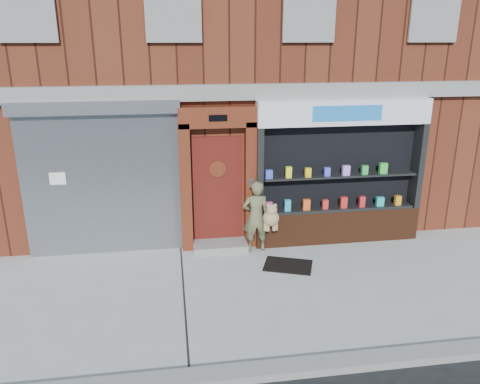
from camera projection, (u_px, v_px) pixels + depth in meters
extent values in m
plane|color=#9E9E99|center=(274.00, 288.00, 8.11)|extent=(80.00, 80.00, 0.00)
cube|color=gray|center=(310.00, 367.00, 6.07)|extent=(60.00, 0.30, 0.12)
cube|color=#552113|center=(228.00, 43.00, 12.50)|extent=(12.00, 8.00, 8.00)
cube|color=gray|center=(256.00, 92.00, 8.93)|extent=(12.00, 0.16, 0.30)
cube|color=black|center=(309.00, 0.00, 8.61)|extent=(0.90, 0.06, 1.40)
cube|color=gray|center=(310.00, 0.00, 8.57)|extent=(1.00, 0.06, 1.50)
cube|color=black|center=(435.00, 1.00, 8.96)|extent=(0.90, 0.06, 1.40)
cube|color=gray|center=(436.00, 1.00, 8.92)|extent=(1.00, 0.06, 1.50)
cube|color=gray|center=(103.00, 186.00, 9.07)|extent=(3.00, 0.10, 2.80)
cube|color=slate|center=(95.00, 108.00, 8.54)|extent=(3.10, 0.30, 0.24)
cube|color=white|center=(58.00, 179.00, 8.84)|extent=(0.30, 0.01, 0.24)
cube|color=#4C1A0D|center=(186.00, 188.00, 9.26)|extent=(0.22, 0.28, 2.60)
cube|color=#4C1A0D|center=(250.00, 185.00, 9.44)|extent=(0.22, 0.28, 2.60)
cube|color=#4C1A0D|center=(217.00, 117.00, 8.91)|extent=(1.50, 0.28, 0.40)
cube|color=black|center=(218.00, 118.00, 8.77)|extent=(0.35, 0.01, 0.12)
cube|color=#52140F|center=(218.00, 190.00, 9.48)|extent=(1.00, 0.06, 2.20)
cylinder|color=black|center=(218.00, 169.00, 9.30)|extent=(0.28, 0.02, 0.28)
cylinder|color=#4C1A0D|center=(218.00, 169.00, 9.29)|extent=(0.34, 0.02, 0.34)
cube|color=gray|center=(220.00, 246.00, 9.58)|extent=(1.10, 0.55, 0.15)
cube|color=slate|center=(252.00, 183.00, 9.27)|extent=(0.10, 0.02, 0.18)
cube|color=#4F2512|center=(336.00, 225.00, 9.94)|extent=(3.50, 0.40, 0.70)
cube|color=black|center=(259.00, 171.00, 9.31)|extent=(0.12, 0.40, 1.80)
cube|color=black|center=(417.00, 165.00, 9.79)|extent=(0.12, 0.40, 1.80)
cube|color=black|center=(337.00, 166.00, 9.73)|extent=(3.30, 0.03, 1.80)
cube|color=black|center=(337.00, 208.00, 9.82)|extent=(3.20, 0.36, 0.06)
cube|color=black|center=(339.00, 175.00, 9.60)|extent=(3.20, 0.36, 0.04)
cube|color=white|center=(344.00, 112.00, 9.19)|extent=(3.50, 0.40, 0.50)
cube|color=blue|center=(348.00, 113.00, 9.00)|extent=(1.40, 0.01, 0.30)
cube|color=#D64791|center=(268.00, 207.00, 9.49)|extent=(0.16, 0.09, 0.21)
cube|color=#27A2C3|center=(287.00, 205.00, 9.55)|extent=(0.12, 0.09, 0.24)
cube|color=#FE581A|center=(306.00, 205.00, 9.60)|extent=(0.14, 0.09, 0.23)
cube|color=red|center=(325.00, 204.00, 9.67)|extent=(0.12, 0.09, 0.20)
cube|color=red|center=(344.00, 202.00, 9.72)|extent=(0.13, 0.09, 0.24)
cube|color=red|center=(362.00, 202.00, 9.77)|extent=(0.12, 0.09, 0.23)
cube|color=#22AAAC|center=(380.00, 201.00, 9.84)|extent=(0.16, 0.09, 0.20)
cube|color=orange|center=(398.00, 200.00, 9.89)|extent=(0.13, 0.09, 0.20)
cube|color=#424BE1|center=(269.00, 174.00, 9.28)|extent=(0.14, 0.09, 0.18)
cube|color=#FFFD1A|center=(289.00, 172.00, 9.33)|extent=(0.12, 0.09, 0.22)
cube|color=yellow|center=(308.00, 172.00, 9.39)|extent=(0.12, 0.09, 0.18)
cube|color=#4554ED|center=(327.00, 172.00, 9.45)|extent=(0.12, 0.09, 0.18)
cube|color=#C18AF9|center=(346.00, 170.00, 9.50)|extent=(0.15, 0.09, 0.20)
cube|color=green|center=(365.00, 170.00, 9.56)|extent=(0.12, 0.09, 0.19)
cube|color=green|center=(383.00, 168.00, 9.61)|extent=(0.16, 0.09, 0.22)
imported|color=brown|center=(256.00, 217.00, 9.33)|extent=(0.54, 0.36, 1.48)
sphere|color=#A58052|center=(271.00, 218.00, 9.20)|extent=(0.32, 0.32, 0.32)
sphere|color=#A58052|center=(272.00, 210.00, 9.09)|extent=(0.21, 0.21, 0.21)
sphere|color=#A58052|center=(269.00, 206.00, 9.06)|extent=(0.08, 0.08, 0.08)
sphere|color=#A58052|center=(275.00, 206.00, 9.08)|extent=(0.08, 0.08, 0.08)
cylinder|color=#A58052|center=(265.00, 226.00, 9.24)|extent=(0.08, 0.08, 0.19)
cylinder|color=#A58052|center=(276.00, 225.00, 9.27)|extent=(0.08, 0.08, 0.19)
cylinder|color=#A58052|center=(268.00, 226.00, 9.23)|extent=(0.08, 0.08, 0.19)
cylinder|color=#A58052|center=(274.00, 226.00, 9.24)|extent=(0.08, 0.08, 0.19)
cube|color=black|center=(288.00, 265.00, 8.90)|extent=(1.06, 0.90, 0.02)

